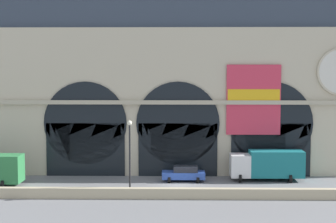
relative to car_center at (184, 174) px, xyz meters
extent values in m
plane|color=slate|center=(-0.64, -2.33, -0.80)|extent=(200.00, 200.00, 0.00)
cube|color=#BCAD8C|center=(-0.64, -7.32, -0.33)|extent=(90.00, 0.70, 0.95)
cube|color=beige|center=(-0.64, 5.64, 7.19)|extent=(41.92, 5.93, 15.97)
cube|color=#333D4C|center=(-0.64, 5.94, 16.71)|extent=(41.92, 5.33, 3.07)
cube|color=black|center=(-10.62, 2.62, 2.07)|extent=(8.50, 0.20, 5.74)
cylinder|color=black|center=(-10.62, 2.62, 4.94)|extent=(8.95, 0.20, 8.95)
cube|color=black|center=(-0.64, 2.62, 2.07)|extent=(8.50, 0.20, 5.74)
cylinder|color=black|center=(-0.64, 2.62, 4.94)|extent=(8.95, 0.20, 8.95)
cube|color=black|center=(9.34, 2.62, 2.07)|extent=(8.50, 0.20, 5.74)
cylinder|color=black|center=(9.34, 2.62, 4.94)|extent=(8.95, 0.20, 8.95)
cube|color=#D8334C|center=(7.42, 2.50, 7.48)|extent=(5.76, 0.12, 7.47)
cube|color=yellow|center=(7.42, 2.42, 7.97)|extent=(5.53, 0.04, 1.28)
cube|color=#B6AB91|center=(-0.64, 2.52, 7.20)|extent=(41.92, 0.50, 0.44)
cylinder|color=black|center=(-17.51, -3.69, -0.38)|extent=(0.28, 0.84, 0.84)
cylinder|color=black|center=(-17.51, -1.62, -0.38)|extent=(0.28, 0.84, 0.84)
cube|color=#28479E|center=(-0.06, 0.00, -0.15)|extent=(4.40, 1.80, 0.70)
cube|color=black|center=(0.16, 0.00, 0.47)|extent=(2.46, 1.62, 0.55)
cylinder|color=black|center=(-1.51, -0.81, -0.50)|extent=(0.28, 0.60, 0.60)
cylinder|color=black|center=(-1.51, 0.81, -0.50)|extent=(0.28, 0.60, 0.60)
cylinder|color=black|center=(1.39, -0.81, -0.50)|extent=(0.28, 0.60, 0.60)
cylinder|color=black|center=(1.39, 0.81, -0.50)|extent=(0.28, 0.60, 0.60)
cube|color=white|center=(5.80, 0.53, 0.77)|extent=(2.00, 2.30, 2.30)
cube|color=#19727A|center=(9.55, 0.53, 0.97)|extent=(5.50, 2.30, 2.70)
cylinder|color=black|center=(5.70, -0.50, -0.38)|extent=(0.28, 0.84, 0.84)
cylinder|color=black|center=(5.70, 1.57, -0.38)|extent=(0.28, 0.84, 0.84)
cylinder|color=black|center=(10.80, -0.50, -0.38)|extent=(0.28, 0.84, 0.84)
cylinder|color=black|center=(10.80, 1.57, -0.38)|extent=(0.28, 0.84, 0.84)
cylinder|color=black|center=(-4.98, -6.52, 2.45)|extent=(0.16, 0.16, 6.50)
sphere|color=#F2EDCC|center=(-4.98, -6.52, 5.88)|extent=(0.44, 0.44, 0.44)
camera|label=1|loc=(-0.71, -51.90, 10.41)|focal=54.61mm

